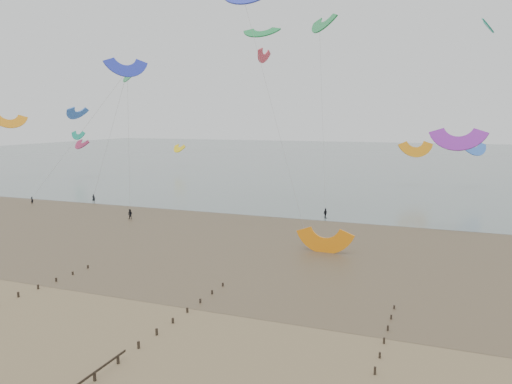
% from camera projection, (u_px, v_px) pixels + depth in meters
% --- Properties ---
extents(ground, '(500.00, 500.00, 0.00)m').
position_uv_depth(ground, '(125.00, 323.00, 44.32)').
color(ground, brown).
rests_on(ground, ground).
extents(sea_and_shore, '(500.00, 665.00, 0.03)m').
position_uv_depth(sea_and_shore, '(236.00, 235.00, 77.51)').
color(sea_and_shore, '#475654').
rests_on(sea_and_shore, ground).
extents(kitesurfer_lead, '(0.61, 0.42, 1.63)m').
position_uv_depth(kitesurfer_lead, '(32.00, 200.00, 105.39)').
color(kitesurfer_lead, black).
rests_on(kitesurfer_lead, ground).
extents(kitesurfers, '(137.87, 24.91, 1.88)m').
position_uv_depth(kitesurfers, '(458.00, 227.00, 79.09)').
color(kitesurfers, black).
rests_on(kitesurfers, ground).
extents(grounded_kite, '(6.79, 5.39, 3.64)m').
position_uv_depth(grounded_kite, '(324.00, 252.00, 67.56)').
color(grounded_kite, orange).
rests_on(grounded_kite, ground).
extents(kites_airborne, '(242.91, 99.76, 37.96)m').
position_uv_depth(kites_airborne, '(300.00, 107.00, 123.26)').
color(kites_airborne, maroon).
rests_on(kites_airborne, ground).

